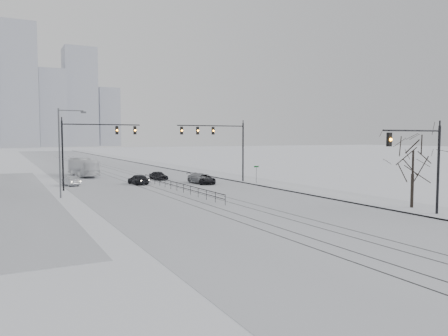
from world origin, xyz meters
TOP-DOWN VIEW (x-y plane):
  - ground at (0.00, 0.00)m, footprint 500.00×500.00m
  - road at (0.00, 60.00)m, footprint 22.00×260.00m
  - sidewalk_east at (13.50, 60.00)m, footprint 5.00×260.00m
  - curb at (11.05, 60.00)m, footprint 0.10×260.00m
  - tram_rails at (-0.00, 40.00)m, footprint 5.30×180.00m
  - skyline at (5.02, 273.63)m, footprint 96.00×48.00m
  - traffic_mast_near at (10.79, 6.00)m, footprint 6.10×0.37m
  - traffic_mast_ne at (8.15, 34.99)m, footprint 9.60×0.37m
  - traffic_mast_nw at (-8.52, 36.00)m, footprint 9.10×0.37m
  - street_light_west at (-12.20, 30.00)m, footprint 2.73×0.25m
  - bare_tree at (13.20, 9.00)m, footprint 4.40×4.40m
  - median_fence at (0.00, 30.00)m, footprint 0.06×24.00m
  - street_sign at (11.80, 32.00)m, footprint 0.70×0.06m
  - sedan_sb_inner at (-2.00, 38.69)m, footprint 2.14×4.12m
  - sedan_sb_outer at (-10.00, 41.16)m, footprint 1.92×3.89m
  - sedan_nb_front at (5.99, 35.36)m, footprint 2.72×4.65m
  - sedan_nb_right at (5.56, 35.94)m, footprint 2.46×4.80m
  - sedan_nb_far at (2.34, 43.37)m, footprint 2.10×3.82m
  - box_truck at (-6.31, 54.19)m, footprint 3.27×10.25m

SIDE VIEW (x-z plane):
  - ground at x=0.00m, z-range 0.00..0.00m
  - road at x=0.00m, z-range 0.00..0.02m
  - tram_rails at x=0.00m, z-range 0.02..0.03m
  - curb at x=11.05m, z-range 0.00..0.12m
  - sidewalk_east at x=13.50m, z-range 0.00..0.16m
  - median_fence at x=0.00m, z-range 0.03..1.03m
  - sedan_nb_front at x=5.99m, z-range 0.00..1.22m
  - sedan_sb_outer at x=-10.00m, z-range 0.00..1.23m
  - sedan_nb_far at x=2.34m, z-range 0.00..1.23m
  - sedan_nb_right at x=5.56m, z-range 0.00..1.33m
  - sedan_sb_inner at x=-2.00m, z-range 0.00..1.34m
  - box_truck at x=-6.31m, z-range 0.00..2.81m
  - street_sign at x=11.80m, z-range 0.41..2.81m
  - bare_tree at x=13.20m, z-range 1.44..7.54m
  - traffic_mast_near at x=10.79m, z-range 1.06..8.06m
  - street_light_west at x=-12.20m, z-range 0.71..9.71m
  - traffic_mast_nw at x=-8.52m, z-range 1.57..9.57m
  - traffic_mast_ne at x=8.15m, z-range 1.76..9.76m
  - skyline at x=5.02m, z-range -5.35..66.65m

